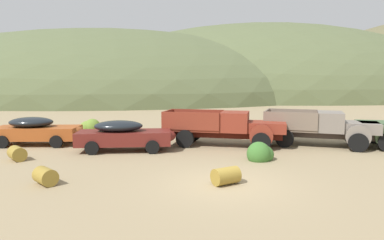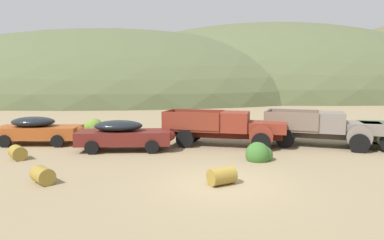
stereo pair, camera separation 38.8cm
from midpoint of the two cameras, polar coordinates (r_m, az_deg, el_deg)
ground_plane at (r=11.87m, az=6.00°, el=-10.83°), size 300.00×300.00×0.00m
hill_center at (r=82.96m, az=-12.85°, el=4.08°), size 99.20×82.31×29.50m
hill_far_right at (r=89.65m, az=11.69°, el=4.30°), size 94.59×80.33×34.78m
car_oxide_orange at (r=20.58m, az=-23.99°, el=-1.56°), size 5.04×2.49×1.57m
car_oxblood at (r=17.43m, az=-10.44°, el=-2.49°), size 5.20×2.58×1.57m
truck_rust_red at (r=18.35m, az=7.45°, el=-1.34°), size 6.76×2.90×1.91m
truck_primer_gray at (r=19.62m, az=22.85°, el=-1.30°), size 6.19×3.60×1.91m
oil_drum_tipped at (r=11.71m, az=6.10°, el=-9.54°), size 1.10×1.03×0.60m
oil_drum_by_truck at (r=17.08m, az=-27.13°, el=-5.02°), size 1.10×1.08×0.63m
oil_drum_spare at (r=12.76m, az=-23.42°, el=-8.71°), size 1.04×0.99×0.60m
bush_front_left at (r=22.38m, az=-12.44°, el=-1.88°), size 1.46×1.06×1.08m
bush_front_right at (r=15.37m, az=12.05°, el=-5.87°), size 1.24×1.20×1.11m
bush_near_barrel at (r=25.07m, az=-16.21°, el=-1.08°), size 1.47×1.02×1.13m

